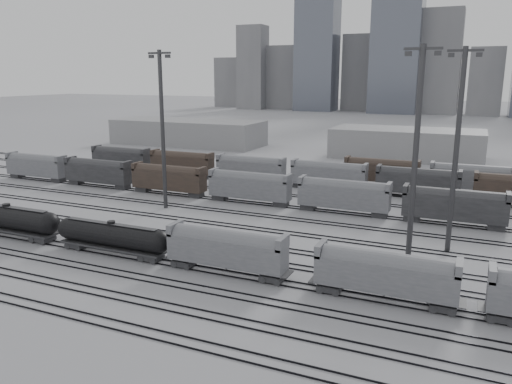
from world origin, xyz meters
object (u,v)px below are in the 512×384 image
at_px(tank_car_a, 8,218).
at_px(tank_car_b, 112,236).
at_px(light_mast_c, 416,154).
at_px(hopper_car_a, 226,248).
at_px(hopper_car_b, 385,272).

xyz_separation_m(tank_car_a, tank_car_b, (18.31, 0.00, -0.19)).
xyz_separation_m(tank_car_b, light_mast_c, (34.99, 10.80, 11.15)).
height_order(tank_car_b, light_mast_c, light_mast_c).
bearing_deg(light_mast_c, hopper_car_a, -150.07).
height_order(tank_car_a, light_mast_c, light_mast_c).
relative_size(tank_car_a, hopper_car_a, 1.28).
bearing_deg(tank_car_b, hopper_car_b, 0.00).
bearing_deg(light_mast_c, hopper_car_b, -95.09).
height_order(hopper_car_a, light_mast_c, light_mast_c).
relative_size(tank_car_b, hopper_car_b, 1.20).
height_order(tank_car_a, hopper_car_b, hopper_car_b).
distance_m(tank_car_b, hopper_car_a, 16.26).
relative_size(tank_car_a, light_mast_c, 0.71).
bearing_deg(hopper_car_a, hopper_car_b, 0.00).
distance_m(tank_car_b, light_mast_c, 38.28).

